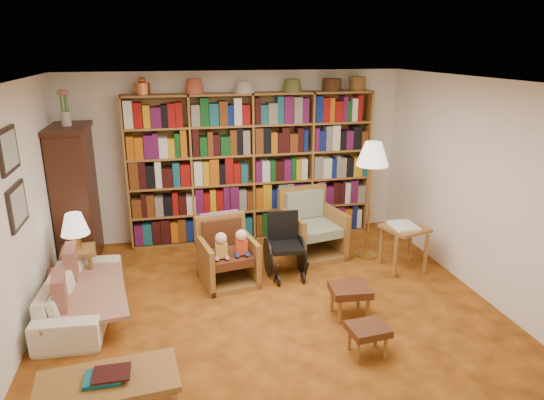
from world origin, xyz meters
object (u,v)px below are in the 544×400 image
object	(u,v)px
side_table_papers	(404,234)
footstool_b	(368,331)
side_table_lamp	(79,259)
wheelchair	(285,247)
armchair_sage	(311,230)
floor_lamp	(373,159)
sofa	(81,294)
armchair_leather	(227,255)
footstool_a	(350,292)
coffee_table	(108,384)

from	to	relation	value
side_table_papers	footstool_b	bearing A→B (deg)	-125.78
side_table_lamp	wheelchair	world-z (taller)	wheelchair
armchair_sage	floor_lamp	distance (m)	1.32
sofa	side_table_lamp	size ratio (longest dim) A/B	3.21
armchair_leather	side_table_lamp	bearing A→B (deg)	174.72
armchair_leather	armchair_sage	bearing A→B (deg)	24.56
side_table_lamp	footstool_b	xyz separation A→B (m)	(2.87, -2.02, -0.12)
armchair_sage	footstool_b	bearing A→B (deg)	-93.89
footstool_b	sofa	bearing A→B (deg)	153.54
footstool_a	footstool_b	size ratio (longest dim) A/B	1.14
sofa	footstool_a	bearing A→B (deg)	-99.91
armchair_sage	floor_lamp	size ratio (longest dim) A/B	0.57
floor_lamp	footstool_b	world-z (taller)	floor_lamp
sofa	armchair_leather	world-z (taller)	armchair_leather
footstool_b	side_table_lamp	bearing A→B (deg)	144.88
armchair_leather	footstool_a	size ratio (longest dim) A/B	1.83
armchair_sage	floor_lamp	bearing A→B (deg)	-22.30
footstool_a	coffee_table	world-z (taller)	coffee_table
armchair_leather	side_table_papers	world-z (taller)	armchair_leather
sofa	wheelchair	distance (m)	2.47
side_table_papers	footstool_a	bearing A→B (deg)	-138.88
armchair_leather	wheelchair	world-z (taller)	armchair_leather
side_table_lamp	footstool_b	size ratio (longest dim) A/B	1.30
side_table_lamp	floor_lamp	bearing A→B (deg)	1.71
side_table_papers	footstool_b	distance (m)	2.07
coffee_table	armchair_leather	bearing A→B (deg)	61.66
side_table_lamp	side_table_papers	bearing A→B (deg)	-4.92
sofa	side_table_lamp	world-z (taller)	side_table_lamp
floor_lamp	footstool_b	distance (m)	2.59
sofa	coffee_table	distance (m)	1.83
wheelchair	armchair_sage	bearing A→B (deg)	47.38
wheelchair	floor_lamp	distance (m)	1.65
wheelchair	sofa	bearing A→B (deg)	-168.49
floor_lamp	coffee_table	size ratio (longest dim) A/B	1.47
armchair_sage	wheelchair	bearing A→B (deg)	-132.62
side_table_papers	coffee_table	bearing A→B (deg)	-149.69
armchair_leather	floor_lamp	size ratio (longest dim) A/B	0.50
side_table_lamp	side_table_papers	distance (m)	4.09
sofa	floor_lamp	world-z (taller)	floor_lamp
sofa	wheelchair	bearing A→B (deg)	-74.95
footstool_b	armchair_leather	bearing A→B (deg)	120.65
floor_lamp	side_table_papers	bearing A→B (deg)	-56.97
armchair_leather	floor_lamp	xyz separation A→B (m)	(2.00, 0.28, 1.07)
side_table_papers	footstool_b	world-z (taller)	side_table_papers
side_table_lamp	floor_lamp	size ratio (longest dim) A/B	0.31
wheelchair	footstool_a	xyz separation A→B (m)	(0.44, -1.18, -0.08)
floor_lamp	side_table_papers	distance (m)	1.07
side_table_lamp	footstool_a	xyz separation A→B (m)	(2.96, -1.32, -0.08)
side_table_papers	coffee_table	size ratio (longest dim) A/B	0.56
armchair_sage	footstool_a	xyz separation A→B (m)	(-0.08, -1.74, -0.06)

